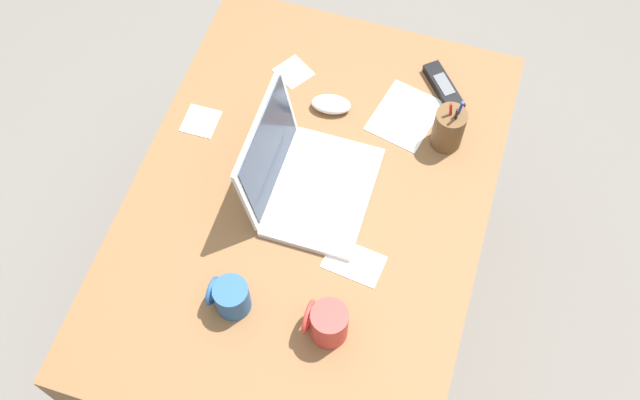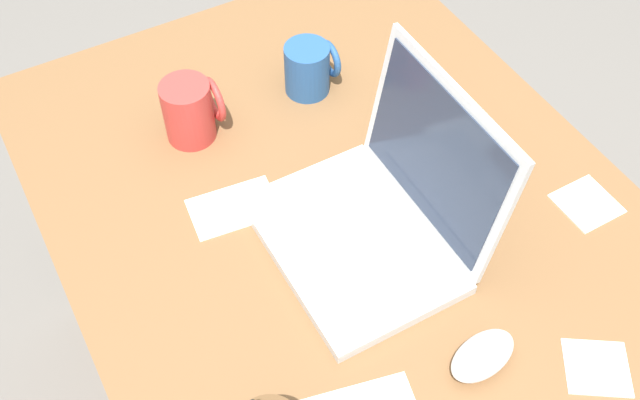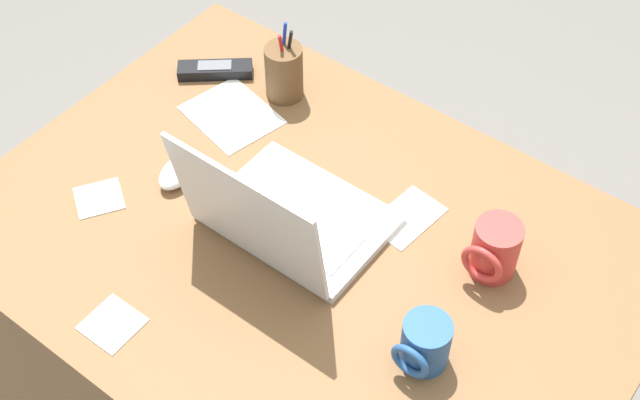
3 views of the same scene
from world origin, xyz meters
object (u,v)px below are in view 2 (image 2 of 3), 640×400
object	(u,v)px
computer_mouse	(483,356)
coffee_mug_tall	(190,110)
laptop	(380,213)
coffee_mug_white	(309,68)

from	to	relation	value
computer_mouse	coffee_mug_tall	world-z (taller)	coffee_mug_tall
computer_mouse	coffee_mug_tall	size ratio (longest dim) A/B	0.95
laptop	computer_mouse	world-z (taller)	laptop
computer_mouse	laptop	bearing A→B (deg)	173.03
laptop	coffee_mug_white	distance (m)	0.34
coffee_mug_white	coffee_mug_tall	world-z (taller)	coffee_mug_tall
coffee_mug_white	coffee_mug_tall	size ratio (longest dim) A/B	0.85
laptop	computer_mouse	xyz separation A→B (m)	(0.25, 0.01, -0.03)
laptop	computer_mouse	bearing A→B (deg)	1.96
laptop	coffee_mug_tall	distance (m)	0.36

